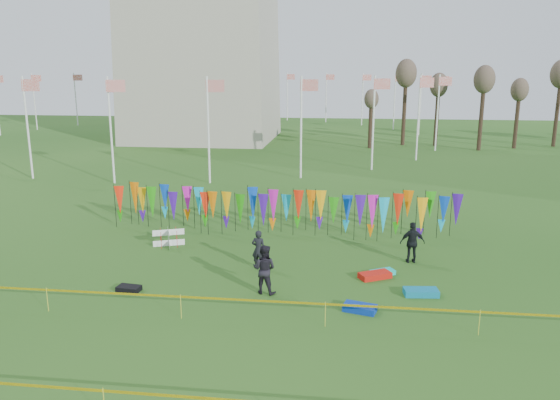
# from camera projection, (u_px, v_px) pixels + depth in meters

# --- Properties ---
(ground) EXTENTS (160.00, 160.00, 0.00)m
(ground) POSITION_uv_depth(u_px,v_px,m) (247.00, 297.00, 20.83)
(ground) COLOR #214D15
(ground) RESTS_ON ground
(flagpole_ring) EXTENTS (57.40, 56.16, 8.00)m
(flagpole_ring) POSITION_uv_depth(u_px,v_px,m) (206.00, 107.00, 67.90)
(flagpole_ring) COLOR silver
(flagpole_ring) RESTS_ON ground
(banner_row) EXTENTS (18.64, 0.64, 2.26)m
(banner_row) POSITION_uv_depth(u_px,v_px,m) (281.00, 208.00, 28.67)
(banner_row) COLOR black
(banner_row) RESTS_ON ground
(caution_tape_near) EXTENTS (26.00, 0.02, 0.90)m
(caution_tape_near) POSITION_uv_depth(u_px,v_px,m) (229.00, 300.00, 18.63)
(caution_tape_near) COLOR #FFE105
(caution_tape_near) RESTS_ON ground
(caution_tape_far) EXTENTS (26.00, 0.02, 0.90)m
(caution_tape_far) POSITION_uv_depth(u_px,v_px,m) (179.00, 398.00, 13.09)
(caution_tape_far) COLOR #FFE105
(caution_tape_far) RESTS_ON ground
(box_kite) EXTENTS (0.78, 0.78, 0.86)m
(box_kite) POSITION_uv_depth(u_px,v_px,m) (169.00, 238.00, 26.74)
(box_kite) COLOR #B80D16
(box_kite) RESTS_ON ground
(person_left) EXTENTS (0.69, 0.55, 1.72)m
(person_left) POSITION_uv_depth(u_px,v_px,m) (259.00, 249.00, 23.68)
(person_left) COLOR black
(person_left) RESTS_ON ground
(person_mid) EXTENTS (1.05, 0.77, 1.95)m
(person_mid) POSITION_uv_depth(u_px,v_px,m) (264.00, 269.00, 21.00)
(person_mid) COLOR black
(person_mid) RESTS_ON ground
(person_right) EXTENTS (1.16, 0.73, 1.87)m
(person_right) POSITION_uv_depth(u_px,v_px,m) (412.00, 243.00, 24.36)
(person_right) COLOR black
(person_right) RESTS_ON ground
(kite_bag_turquoise) EXTENTS (1.12, 0.93, 0.20)m
(kite_bag_turquoise) POSITION_uv_depth(u_px,v_px,m) (383.00, 272.00, 23.08)
(kite_bag_turquoise) COLOR #0ED3C4
(kite_bag_turquoise) RESTS_ON ground
(kite_bag_blue) EXTENTS (1.28, 0.90, 0.24)m
(kite_bag_blue) POSITION_uv_depth(u_px,v_px,m) (360.00, 308.00, 19.58)
(kite_bag_blue) COLOR #0A33AD
(kite_bag_blue) RESTS_ON ground
(kite_bag_red) EXTENTS (1.45, 1.17, 0.24)m
(kite_bag_red) POSITION_uv_depth(u_px,v_px,m) (375.00, 275.00, 22.69)
(kite_bag_red) COLOR red
(kite_bag_red) RESTS_ON ground
(kite_bag_black) EXTENTS (0.96, 0.63, 0.21)m
(kite_bag_black) POSITION_uv_depth(u_px,v_px,m) (129.00, 289.00, 21.36)
(kite_bag_black) COLOR black
(kite_bag_black) RESTS_ON ground
(kite_bag_teal) EXTENTS (1.35, 0.75, 0.25)m
(kite_bag_teal) POSITION_uv_depth(u_px,v_px,m) (421.00, 292.00, 20.96)
(kite_bag_teal) COLOR #0B7AA4
(kite_bag_teal) RESTS_ON ground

